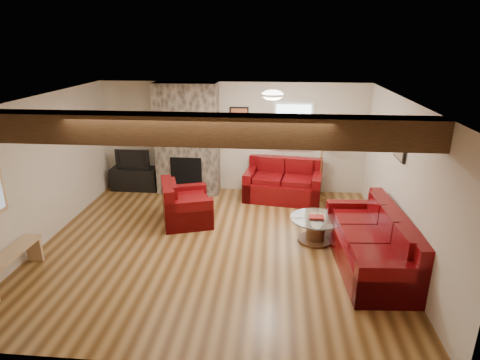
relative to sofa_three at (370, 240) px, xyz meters
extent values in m
plane|color=#573717|center=(-2.48, 0.43, -0.44)|extent=(8.00, 8.00, 0.00)
plane|color=white|center=(-2.48, 0.43, 2.06)|extent=(8.00, 8.00, 0.00)
plane|color=beige|center=(-2.48, 3.18, 0.81)|extent=(8.00, 0.00, 8.00)
plane|color=beige|center=(-2.48, -2.32, 0.81)|extent=(8.00, 0.00, 8.00)
plane|color=beige|center=(-5.48, 0.43, 0.81)|extent=(0.00, 7.50, 7.50)
plane|color=beige|center=(0.52, 0.43, 0.81)|extent=(0.00, 7.50, 7.50)
cube|color=black|center=(-2.48, -0.82, 1.87)|extent=(6.00, 0.36, 0.38)
cube|color=#332F27|center=(-3.48, 2.93, 0.81)|extent=(1.40, 0.50, 2.50)
cube|color=black|center=(-3.48, 2.68, 0.01)|extent=(0.70, 0.06, 0.90)
cube|color=#332F27|center=(-3.48, 2.63, -0.40)|extent=(1.00, 0.25, 0.08)
cylinder|color=#412715|center=(-0.76, 0.73, -0.42)|extent=(0.61, 0.61, 0.04)
cylinder|color=#412715|center=(-0.76, 0.73, -0.24)|extent=(0.32, 0.32, 0.40)
cylinder|color=white|center=(-0.76, 0.73, -0.01)|extent=(0.91, 0.91, 0.02)
cube|color=maroon|center=(-0.76, 0.73, 0.02)|extent=(0.25, 0.18, 0.03)
cube|color=black|center=(-4.78, 2.96, -0.18)|extent=(1.07, 0.43, 0.53)
imported|color=black|center=(-4.78, 2.96, 0.32)|extent=(0.80, 0.10, 0.46)
cylinder|color=tan|center=(-0.50, 2.74, -0.43)|extent=(0.29, 0.29, 0.03)
cylinder|color=tan|center=(-0.50, 2.74, 0.27)|extent=(0.03, 0.03, 1.43)
cone|color=beige|center=(-0.50, 2.74, 1.01)|extent=(0.41, 0.41, 0.29)
camera|label=1|loc=(-1.51, -5.71, 2.95)|focal=30.00mm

